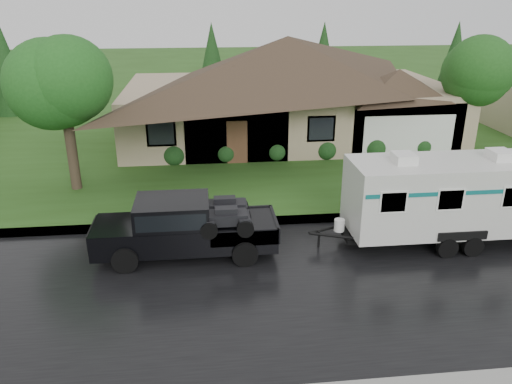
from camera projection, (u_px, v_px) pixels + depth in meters
ground at (295, 251)px, 16.39m from camera, size 140.00×140.00×0.00m
road at (308, 283)px, 14.54m from camera, size 140.00×8.00×0.01m
curb at (284, 220)px, 18.45m from camera, size 140.00×0.50×0.15m
lawn at (250, 133)px, 30.24m from camera, size 140.00×26.00×0.15m
house_main at (293, 76)px, 28.11m from camera, size 19.44×10.80×6.90m
tree_left_green at (62, 81)px, 19.66m from camera, size 3.96×3.96×6.55m
tree_right_green at (482, 71)px, 24.93m from camera, size 3.61×3.61×5.98m
shrub_row at (301, 149)px, 24.96m from camera, size 13.60×1.00×1.00m
pickup_truck at (182, 225)px, 15.82m from camera, size 5.72×2.17×1.91m
travel_trailer at (449, 195)px, 16.47m from camera, size 7.06×2.48×3.17m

